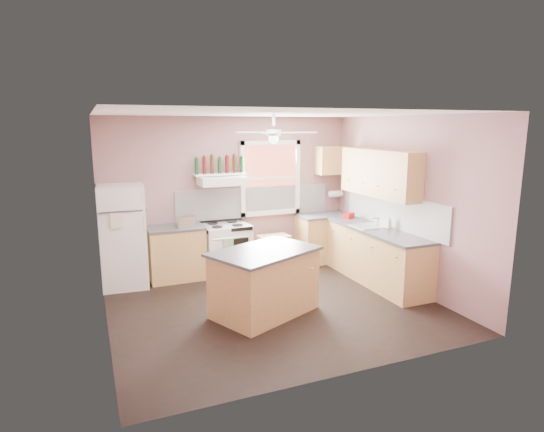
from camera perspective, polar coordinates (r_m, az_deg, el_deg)
name	(u,v)px	position (r m, az deg, el deg)	size (l,w,h in m)	color
floor	(273,305)	(6.67, 0.19, -11.13)	(4.50, 4.50, 0.00)	black
ceiling	(274,114)	(6.17, 0.20, 12.73)	(4.50, 4.50, 0.00)	white
wall_back	(230,193)	(8.16, -5.26, 2.84)	(4.50, 0.05, 2.70)	#8F6564
wall_right	(407,203)	(7.44, 16.61, 1.58)	(0.05, 4.00, 2.70)	#8F6564
wall_left	(98,227)	(5.82, -20.97, -1.31)	(0.05, 4.00, 2.70)	#8F6564
backsplash_back	(255,202)	(8.30, -2.18, 1.79)	(2.90, 0.03, 0.55)	white
backsplash_right	(393,211)	(7.68, 14.91, 0.64)	(0.03, 2.60, 0.55)	white
window_view	(270,178)	(8.34, -0.25, 4.79)	(1.00, 0.02, 1.20)	brown
window_frame	(271,178)	(8.32, -0.18, 4.77)	(1.16, 0.07, 1.36)	white
refrigerator	(123,236)	(7.57, -18.16, -2.45)	(0.69, 0.67, 1.64)	white
base_cabinet_left	(176,254)	(7.80, -11.90, -4.68)	(0.90, 0.60, 0.86)	#AA8447
counter_left	(175,228)	(7.69, -12.04, -1.45)	(0.92, 0.62, 0.04)	#3D3D3F
toaster	(186,222)	(7.59, -10.73, -0.72)	(0.28, 0.16, 0.18)	silver
stove	(225,249)	(7.99, -5.86, -4.11)	(0.80, 0.64, 0.86)	white
range_hood	(222,181)	(7.80, -6.31, 4.42)	(0.78, 0.50, 0.14)	white
bottle_shelf	(220,174)	(7.91, -6.57, 5.24)	(0.90, 0.26, 0.03)	white
cart	(274,253)	(8.26, 0.20, -4.64)	(0.55, 0.37, 0.55)	#AA8447
base_cabinet_corner	(324,238)	(8.72, 6.56, -2.80)	(1.00, 0.60, 0.86)	#AA8447
base_cabinet_right	(376,256)	(7.68, 12.92, -4.97)	(0.60, 2.20, 0.86)	#AA8447
counter_corner	(325,215)	(8.63, 6.63, 0.10)	(1.02, 0.62, 0.04)	#3D3D3F
counter_right	(377,230)	(7.57, 13.01, -1.71)	(0.62, 2.22, 0.04)	#3D3D3F
sink	(370,226)	(7.72, 12.16, -1.30)	(0.55, 0.45, 0.03)	silver
faucet	(378,221)	(7.80, 13.15, -0.66)	(0.03, 0.03, 0.14)	silver
upper_cabinet_right	(379,173)	(7.66, 13.30, 5.27)	(0.33, 1.80, 0.76)	#AA8447
upper_cabinet_corner	(332,160)	(8.70, 7.53, 6.95)	(0.60, 0.33, 0.52)	#AA8447
paper_towel	(336,194)	(8.86, 8.00, 2.78)	(0.12, 0.12, 0.26)	white
island	(265,283)	(6.27, -0.95, -8.42)	(1.34, 0.85, 0.86)	#AA8447
island_top	(264,251)	(6.13, -0.96, -4.46)	(1.42, 0.92, 0.04)	#3D3D3F
ceiling_fan_hub	(274,133)	(6.17, 0.20, 10.41)	(0.20, 0.20, 0.08)	white
soap_bottle	(389,222)	(7.59, 14.49, -0.76)	(0.08, 0.08, 0.21)	silver
red_caddy	(349,216)	(8.30, 9.64, 0.06)	(0.18, 0.12, 0.10)	#A8120E
wine_bottles	(220,165)	(7.89, -6.59, 6.38)	(0.86, 0.06, 0.31)	#143819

